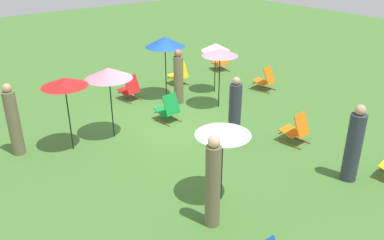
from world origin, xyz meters
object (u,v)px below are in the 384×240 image
(deckchair_1, at_px, (168,109))
(umbrella_1, at_px, (223,130))
(umbrella_5, at_px, (165,42))
(deckchair_8, at_px, (221,61))
(deckchair_0, at_px, (296,130))
(deckchair_7, at_px, (130,89))
(person_3, at_px, (354,146))
(person_1, at_px, (235,111))
(person_4, at_px, (178,78))
(person_0, at_px, (213,184))
(person_2, at_px, (13,121))
(umbrella_2, at_px, (216,47))
(umbrella_4, at_px, (64,82))
(deckchair_4, at_px, (179,75))
(umbrella_3, at_px, (220,52))
(umbrella_0, at_px, (109,73))
(deckchair_6, at_px, (265,80))

(deckchair_1, height_order, umbrella_1, umbrella_1)
(umbrella_5, bearing_deg, deckchair_8, -162.08)
(deckchair_0, bearing_deg, deckchair_7, -77.35)
(umbrella_5, distance_m, person_3, 6.56)
(umbrella_1, xyz_separation_m, person_1, (-2.03, -1.76, -0.75))
(deckchair_0, xyz_separation_m, person_4, (0.72, -4.05, 0.46))
(umbrella_1, bearing_deg, person_0, 36.66)
(deckchair_8, distance_m, person_1, 5.94)
(person_2, xyz_separation_m, person_3, (-5.30, 5.60, -0.03))
(deckchair_7, height_order, umbrella_1, umbrella_1)
(deckchair_8, bearing_deg, deckchair_1, 44.49)
(person_1, height_order, person_4, person_4)
(deckchair_8, relative_size, umbrella_5, 0.42)
(deckchair_0, bearing_deg, umbrella_2, -107.96)
(deckchair_0, xyz_separation_m, person_0, (3.77, 1.13, 0.51))
(deckchair_8, distance_m, umbrella_1, 8.67)
(umbrella_4, distance_m, person_3, 6.58)
(umbrella_1, height_order, person_1, person_1)
(deckchair_1, distance_m, deckchair_4, 3.11)
(deckchair_8, xyz_separation_m, umbrella_5, (3.36, 1.09, 1.47))
(umbrella_5, xyz_separation_m, person_3, (-0.32, 6.48, -1.02))
(deckchair_8, bearing_deg, person_4, 40.61)
(deckchair_7, bearing_deg, person_2, 11.11)
(deckchair_0, distance_m, person_4, 4.13)
(umbrella_1, xyz_separation_m, person_3, (-2.69, 1.16, -0.73))
(deckchair_7, height_order, umbrella_2, umbrella_2)
(umbrella_1, distance_m, umbrella_2, 6.18)
(deckchair_0, distance_m, deckchair_7, 5.53)
(deckchair_8, height_order, umbrella_3, umbrella_3)
(umbrella_0, height_order, umbrella_2, umbrella_0)
(person_4, bearing_deg, umbrella_2, -27.23)
(deckchair_4, relative_size, deckchair_6, 0.98)
(person_4, bearing_deg, person_1, -126.48)
(person_1, relative_size, person_4, 0.99)
(person_0, bearing_deg, person_1, 114.42)
(deckchair_7, distance_m, deckchair_8, 4.44)
(umbrella_1, distance_m, person_4, 5.33)
(umbrella_5, distance_m, person_4, 1.19)
(deckchair_4, relative_size, umbrella_3, 0.45)
(person_1, bearing_deg, umbrella_0, -73.01)
(umbrella_4, bearing_deg, deckchair_0, 145.33)
(deckchair_8, relative_size, person_3, 0.49)
(deckchair_7, distance_m, person_1, 4.19)
(umbrella_2, bearing_deg, umbrella_0, 12.05)
(umbrella_1, xyz_separation_m, umbrella_3, (-3.17, -3.64, 0.17))
(deckchair_6, xyz_separation_m, person_4, (3.01, -0.89, 0.46))
(deckchair_7, bearing_deg, deckchair_8, 178.02)
(deckchair_7, xyz_separation_m, deckchair_8, (-4.41, -0.53, 0.00))
(deckchair_7, bearing_deg, person_0, 63.97)
(deckchair_8, bearing_deg, umbrella_2, 56.55)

